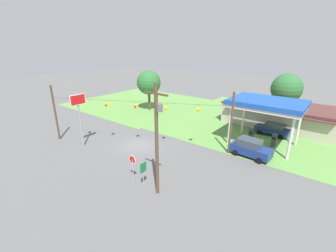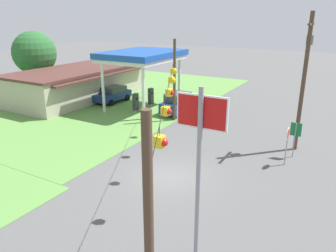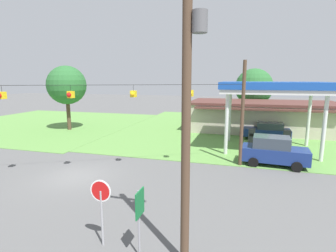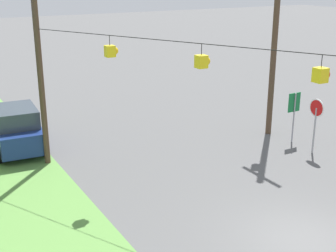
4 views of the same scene
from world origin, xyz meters
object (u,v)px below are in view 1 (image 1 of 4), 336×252
(utility_pole_main, at_px, (157,136))
(tree_behind_station, at_px, (287,89))
(gas_station_canopy, at_px, (267,104))
(fuel_pump_far, at_px, (274,141))
(fuel_pump_near, at_px, (251,136))
(gas_station_store, at_px, (280,115))
(tree_west_verge, at_px, (149,83))
(car_at_pumps_front, at_px, (250,148))
(route_sign, at_px, (143,170))
(stop_sign_roadside, at_px, (133,162))
(stop_sign_overhead, at_px, (79,109))
(car_at_pumps_rear, at_px, (273,129))

(utility_pole_main, relative_size, tree_behind_station, 1.26)
(gas_station_canopy, xyz_separation_m, fuel_pump_far, (1.40, -0.00, -4.36))
(fuel_pump_far, bearing_deg, gas_station_canopy, 179.94)
(fuel_pump_near, relative_size, utility_pole_main, 0.19)
(gas_station_store, bearing_deg, tree_west_verge, -165.53)
(gas_station_canopy, xyz_separation_m, fuel_pump_near, (-1.40, -0.00, -4.36))
(gas_station_canopy, xyz_separation_m, utility_pole_main, (-3.86, -15.58, 0.03))
(tree_west_verge, bearing_deg, gas_station_store, 14.47)
(gas_station_canopy, bearing_deg, tree_west_verge, 171.90)
(gas_station_canopy, bearing_deg, car_at_pumps_front, -90.62)
(gas_station_store, height_order, car_at_pumps_front, gas_station_store)
(car_at_pumps_front, relative_size, tree_west_verge, 0.60)
(car_at_pumps_front, distance_m, route_sign, 12.75)
(stop_sign_roadside, xyz_separation_m, route_sign, (1.55, -0.22, -0.10))
(fuel_pump_near, bearing_deg, stop_sign_overhead, -138.35)
(stop_sign_overhead, distance_m, tree_west_verge, 17.88)
(utility_pole_main, bearing_deg, fuel_pump_near, 81.03)
(fuel_pump_near, bearing_deg, stop_sign_roadside, -109.76)
(fuel_pump_near, bearing_deg, fuel_pump_far, 0.00)
(route_sign, bearing_deg, tree_behind_station, 81.54)
(car_at_pumps_front, bearing_deg, stop_sign_roadside, -116.97)
(gas_station_canopy, height_order, gas_station_store, gas_station_canopy)
(gas_station_canopy, relative_size, car_at_pumps_front, 1.84)
(stop_sign_overhead, height_order, tree_west_verge, tree_west_verge)
(car_at_pumps_front, xyz_separation_m, utility_pole_main, (-3.82, -11.43, 4.20))
(gas_station_store, height_order, car_at_pumps_rear, gas_station_store)
(gas_station_canopy, distance_m, fuel_pump_near, 4.58)
(gas_station_canopy, xyz_separation_m, stop_sign_overhead, (-17.26, -14.11, -0.41))
(car_at_pumps_rear, relative_size, tree_behind_station, 0.60)
(gas_station_canopy, bearing_deg, stop_sign_overhead, -140.74)
(utility_pole_main, bearing_deg, car_at_pumps_front, 71.53)
(gas_station_store, distance_m, fuel_pump_near, 8.93)
(gas_station_store, bearing_deg, car_at_pumps_front, -89.81)
(car_at_pumps_front, xyz_separation_m, stop_sign_roadside, (-6.92, -11.32, 0.78))
(stop_sign_roadside, xyz_separation_m, tree_behind_station, (6.08, 30.26, 3.03))
(gas_station_canopy, xyz_separation_m, tree_behind_station, (-0.88, 14.78, -0.35))
(gas_station_canopy, height_order, tree_behind_station, tree_behind_station)
(stop_sign_roadside, relative_size, utility_pole_main, 0.27)
(car_at_pumps_rear, distance_m, tree_behind_station, 11.39)
(stop_sign_overhead, xyz_separation_m, tree_behind_station, (16.38, 28.89, 0.06))
(fuel_pump_far, bearing_deg, tree_behind_station, 98.78)
(gas_station_canopy, xyz_separation_m, route_sign, (-5.41, -15.70, -3.49))
(gas_station_store, xyz_separation_m, stop_sign_overhead, (-17.17, -22.89, 3.07))
(car_at_pumps_rear, bearing_deg, gas_station_store, -84.31)
(stop_sign_overhead, height_order, utility_pole_main, utility_pole_main)
(gas_station_store, height_order, stop_sign_overhead, stop_sign_overhead)
(car_at_pumps_front, bearing_deg, fuel_pump_near, 112.53)
(gas_station_canopy, height_order, fuel_pump_near, gas_station_canopy)
(stop_sign_roadside, height_order, tree_behind_station, tree_behind_station)
(fuel_pump_far, bearing_deg, stop_sign_roadside, -118.39)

